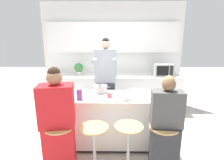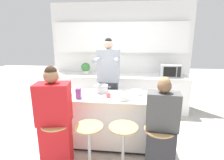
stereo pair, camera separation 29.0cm
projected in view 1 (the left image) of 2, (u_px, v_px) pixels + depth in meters
ground_plane at (112, 143)px, 3.11m from camera, size 16.00×16.00×0.00m
wall_back at (113, 48)px, 4.61m from camera, size 3.67×0.22×2.70m
back_counter at (113, 92)px, 4.55m from camera, size 3.41×0.71×0.90m
kitchen_island at (112, 120)px, 3.01m from camera, size 1.75×0.68×0.89m
bar_stool_leftmost at (61, 146)px, 2.39m from camera, size 0.39×0.39×0.68m
bar_stool_center_left at (94, 146)px, 2.38m from camera, size 0.39×0.39×0.68m
bar_stool_center_right at (128, 145)px, 2.41m from camera, size 0.39×0.39×0.68m
bar_stool_rightmost at (162, 146)px, 2.38m from camera, size 0.39×0.39×0.68m
person_cooking at (106, 85)px, 3.46m from camera, size 0.44×0.58×1.82m
person_wrapped_blanket at (58, 124)px, 2.34m from camera, size 0.49×0.35×1.48m
person_seated_near at (165, 130)px, 2.35m from camera, size 0.42×0.29×1.37m
cooking_pot at (101, 89)px, 3.05m from camera, size 0.32×0.24×0.13m
fruit_bowl at (136, 92)px, 3.01m from camera, size 0.22×0.22×0.06m
mixing_bowl_steel at (124, 97)px, 2.72m from camera, size 0.23×0.23×0.08m
coffee_cup_near at (109, 95)px, 2.79m from camera, size 0.11×0.07×0.08m
banana_bunch at (68, 96)px, 2.82m from camera, size 0.17×0.12×0.06m
juice_carton at (79, 95)px, 2.69m from camera, size 0.08×0.08×0.18m
microwave at (163, 70)px, 4.34m from camera, size 0.47×0.33×0.30m
potted_plant at (79, 68)px, 4.41m from camera, size 0.23×0.23×0.30m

